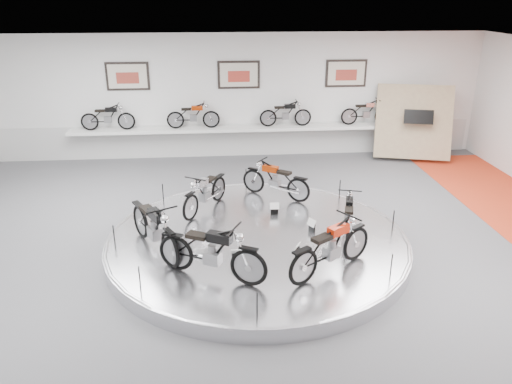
{
  "coord_description": "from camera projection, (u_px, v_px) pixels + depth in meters",
  "views": [
    {
      "loc": [
        -0.86,
        -9.21,
        5.14
      ],
      "look_at": [
        -0.0,
        0.6,
        1.2
      ],
      "focal_mm": 35.0,
      "sensor_mm": 36.0,
      "label": 1
    }
  ],
  "objects": [
    {
      "name": "poster_center",
      "position": [
        239.0,
        75.0,
        15.93
      ],
      "size": [
        1.35,
        0.06,
        0.88
      ],
      "primitive_type": "cube",
      "color": "beige",
      "rests_on": "wall_back"
    },
    {
      "name": "wall_back",
      "position": [
        239.0,
        96.0,
        16.23
      ],
      "size": [
        16.0,
        0.0,
        16.0
      ],
      "primitive_type": "plane",
      "rotation": [
        1.57,
        0.0,
        0.0
      ],
      "color": "silver",
      "rests_on": "floor"
    },
    {
      "name": "shelf_bike_b",
      "position": [
        193.0,
        117.0,
        16.05
      ],
      "size": [
        1.22,
        0.43,
        0.73
      ],
      "primitive_type": null,
      "color": "#8D2604",
      "rests_on": "shelf"
    },
    {
      "name": "bike_d",
      "position": [
        154.0,
        226.0,
        9.85
      ],
      "size": [
        1.47,
        1.95,
        1.09
      ],
      "primitive_type": null,
      "rotation": [
        0.0,
        0.0,
        5.21
      ],
      "color": "black",
      "rests_on": "display_platform"
    },
    {
      "name": "floor",
      "position": [
        259.0,
        255.0,
        10.5
      ],
      "size": [
        16.0,
        16.0,
        0.0
      ],
      "primitive_type": "plane",
      "color": "#4F4F51",
      "rests_on": "ground"
    },
    {
      "name": "bike_b",
      "position": [
        276.0,
        180.0,
        12.53
      ],
      "size": [
        1.65,
        1.39,
        0.95
      ],
      "primitive_type": null,
      "rotation": [
        0.0,
        0.0,
        2.53
      ],
      "color": "#8D2604",
      "rests_on": "display_platform"
    },
    {
      "name": "dado_band",
      "position": [
        240.0,
        140.0,
        16.75
      ],
      "size": [
        15.68,
        0.04,
        1.1
      ],
      "primitive_type": "cube",
      "color": "#BCBCBA",
      "rests_on": "floor"
    },
    {
      "name": "bike_a",
      "position": [
        348.0,
        215.0,
        10.61
      ],
      "size": [
        0.9,
        1.57,
        0.88
      ],
      "primitive_type": null,
      "rotation": [
        0.0,
        0.0,
        1.3
      ],
      "color": "black",
      "rests_on": "display_platform"
    },
    {
      "name": "bike_c",
      "position": [
        205.0,
        192.0,
        11.77
      ],
      "size": [
        1.31,
        1.68,
        0.95
      ],
      "primitive_type": null,
      "rotation": [
        0.0,
        0.0,
        4.18
      ],
      "color": "silver",
      "rests_on": "display_platform"
    },
    {
      "name": "platform_rim",
      "position": [
        257.0,
        237.0,
        10.67
      ],
      "size": [
        6.4,
        6.4,
        0.1
      ],
      "primitive_type": "torus",
      "color": "#B2B2BA",
      "rests_on": "display_platform"
    },
    {
      "name": "bike_e",
      "position": [
        211.0,
        251.0,
        8.93
      ],
      "size": [
        1.93,
        1.4,
        1.08
      ],
      "primitive_type": null,
      "rotation": [
        0.0,
        0.0,
        5.82
      ],
      "color": "black",
      "rests_on": "display_platform"
    },
    {
      "name": "bike_f",
      "position": [
        331.0,
        247.0,
        9.12
      ],
      "size": [
        1.82,
        1.52,
        1.04
      ],
      "primitive_type": null,
      "rotation": [
        0.0,
        0.0,
        6.88
      ],
      "color": "#B22008",
      "rests_on": "display_platform"
    },
    {
      "name": "poster_right",
      "position": [
        346.0,
        73.0,
        16.21
      ],
      "size": [
        1.35,
        0.06,
        0.88
      ],
      "primitive_type": "cube",
      "color": "beige",
      "rests_on": "wall_back"
    },
    {
      "name": "shelf_bike_d",
      "position": [
        366.0,
        114.0,
        16.51
      ],
      "size": [
        1.22,
        0.43,
        0.73
      ],
      "primitive_type": null,
      "color": "silver",
      "rests_on": "shelf"
    },
    {
      "name": "display_platform",
      "position": [
        257.0,
        242.0,
        10.72
      ],
      "size": [
        6.4,
        6.4,
        0.3
      ],
      "primitive_type": "cylinder",
      "color": "silver",
      "rests_on": "floor"
    },
    {
      "name": "shelf_bike_c",
      "position": [
        286.0,
        115.0,
        16.29
      ],
      "size": [
        1.22,
        0.43,
        0.73
      ],
      "primitive_type": null,
      "color": "black",
      "rests_on": "shelf"
    },
    {
      "name": "shelf",
      "position": [
        240.0,
        129.0,
        16.32
      ],
      "size": [
        11.0,
        0.55,
        0.1
      ],
      "primitive_type": "cube",
      "color": "silver",
      "rests_on": "wall_back"
    },
    {
      "name": "display_panel",
      "position": [
        414.0,
        122.0,
        16.13
      ],
      "size": [
        2.56,
        1.52,
        2.3
      ],
      "primitive_type": "cube",
      "rotation": [
        -0.35,
        0.0,
        -0.26
      ],
      "color": "tan",
      "rests_on": "floor"
    },
    {
      "name": "poster_left",
      "position": [
        128.0,
        76.0,
        15.65
      ],
      "size": [
        1.35,
        0.06,
        0.88
      ],
      "primitive_type": "cube",
      "color": "beige",
      "rests_on": "wall_back"
    },
    {
      "name": "ceiling",
      "position": [
        259.0,
        61.0,
        9.01
      ],
      "size": [
        16.0,
        16.0,
        0.0
      ],
      "primitive_type": "plane",
      "rotation": [
        3.14,
        0.0,
        0.0
      ],
      "color": "white",
      "rests_on": "wall_back"
    },
    {
      "name": "shelf_bike_a",
      "position": [
        108.0,
        119.0,
        15.83
      ],
      "size": [
        1.22,
        0.43,
        0.73
      ],
      "primitive_type": null,
      "color": "black",
      "rests_on": "shelf"
    }
  ]
}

